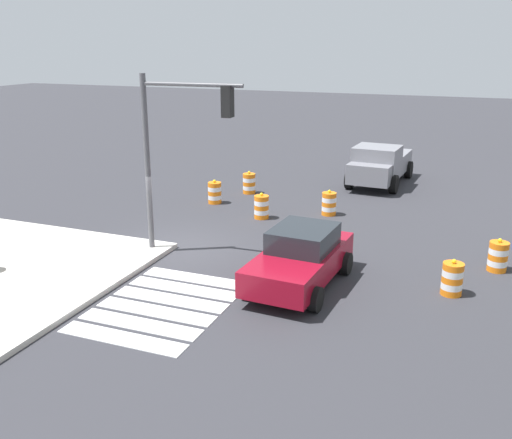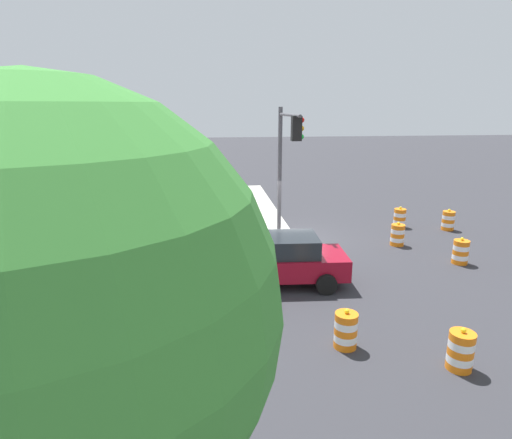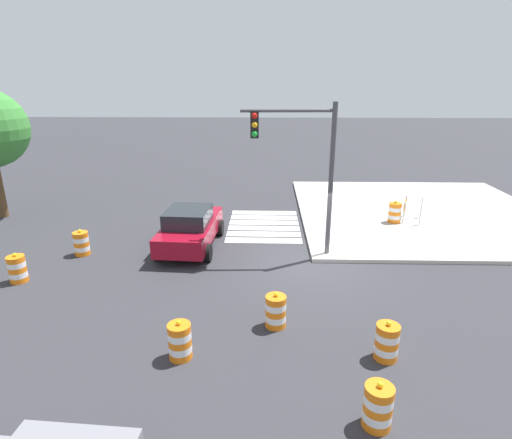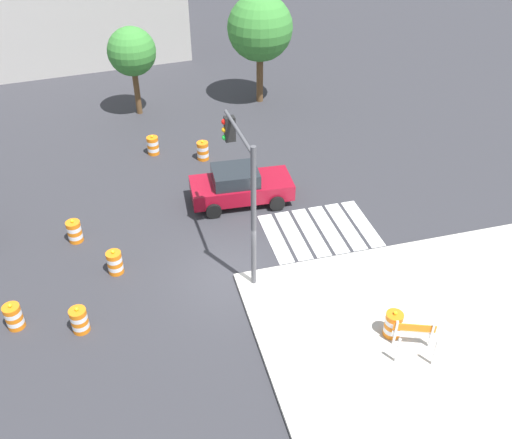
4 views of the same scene
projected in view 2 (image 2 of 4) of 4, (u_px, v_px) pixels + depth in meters
The scene contains 14 objects.
ground_plane at pixel (294, 238), 18.78m from camera, with size 120.00×120.00×0.00m, color #2D2D33.
sidewalk_corner at pixel (168, 209), 23.83m from camera, with size 12.00×12.00×0.15m, color #BCB7AD.
crosswalk_stripes at pixel (204, 256), 16.60m from camera, with size 4.35×3.20×0.02m.
sports_car at pixel (282, 260), 13.91m from camera, with size 4.40×2.33×1.63m.
traffic_barrel_near_corner at pixel (448, 221), 19.95m from camera, with size 0.56×0.56×1.02m.
traffic_barrel_crosswalk_end at pixel (461, 252), 15.71m from camera, with size 0.56×0.56×1.02m.
traffic_barrel_median_near at pixel (398, 235), 17.77m from camera, with size 0.56×0.56×1.02m.
traffic_barrel_median_far at pixel (346, 330), 10.27m from camera, with size 0.56×0.56×1.02m.
traffic_barrel_far_curb at pixel (461, 351), 9.41m from camera, with size 0.56×0.56×1.02m.
traffic_barrel_lane_center at pixel (400, 218), 20.41m from camera, with size 0.56×0.56×1.02m.
traffic_barrel_on_sidewalk at pixel (199, 206), 22.11m from camera, with size 0.56×0.56×1.02m.
construction_barricade at pixel (192, 201), 22.72m from camera, with size 1.43×1.16×1.00m.
traffic_light_pole at pixel (286, 151), 17.17m from camera, with size 0.50×3.29×5.50m.
street_tree_streetside_mid at pixel (55, 311), 3.29m from camera, with size 3.56×3.56×6.00m.
Camera 2 is at (3.77, 17.57, 5.75)m, focal length 29.71 mm.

